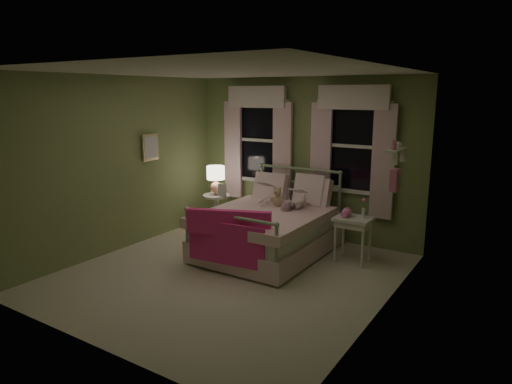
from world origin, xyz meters
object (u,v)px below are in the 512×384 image
Objects in this scene: bed at (269,229)px; nightstand_right at (353,224)px; teddy_bear at (278,198)px; table_lamp at (216,177)px; child_right at (300,187)px; child_left at (267,185)px; nightstand_left at (216,208)px.

nightstand_right is at bearing 16.37° from bed.
teddy_bear is 1.35m from table_lamp.
child_right is at bearing -1.45° from table_lamp.
nightstand_left is (-1.04, 0.04, -0.51)m from child_left.
bed is 3.13× the size of nightstand_left.
teddy_bear is at bearing 133.95° from child_left.
child_left is 2.41× the size of teddy_bear.
child_right reaches higher than nightstand_left.
bed reaches higher than teddy_bear.
bed is 2.55× the size of child_right.
child_right is 0.37m from teddy_bear.
nightstand_right is at bearing 159.95° from child_left.
teddy_bear reaches higher than nightstand_left.
bed is at bearing -19.58° from table_lamp.
teddy_bear is (0.28, -0.16, -0.14)m from child_left.
child_right is 1.69× the size of table_lamp.
child_left is 1.51m from nightstand_right.
table_lamp reaches higher than nightstand_right.
bed is at bearing -163.63° from nightstand_right.
teddy_bear is at bearing -176.62° from nightstand_right.
nightstand_right is (0.90, -0.09, -0.42)m from child_right.
child_right is (0.56, 0.00, 0.04)m from child_left.
child_right is at bearing -1.45° from nightstand_left.
table_lamp is at bearing -18.78° from child_left.
teddy_bear is 1.20m from nightstand_right.
bed is 0.76m from child_left.
teddy_bear is at bearing -8.54° from table_lamp.
nightstand_left is at bearing 10.47° from child_right.
child_right is at bearing 57.61° from bed.
teddy_bear is 1.39m from nightstand_left.
child_left reaches higher than table_lamp.
nightstand_left is at bearing -18.78° from child_left.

